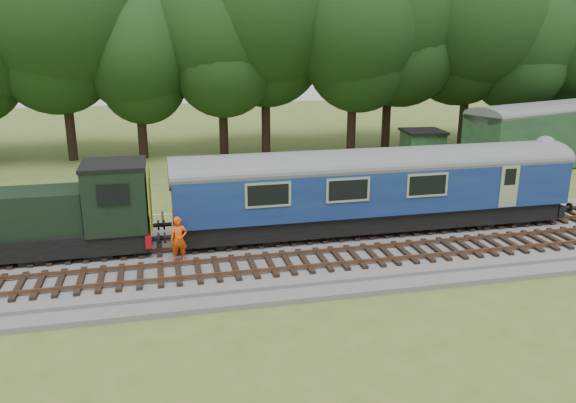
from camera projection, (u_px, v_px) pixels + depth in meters
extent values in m
plane|color=#436224|center=(263.00, 259.00, 23.39)|extent=(120.00, 120.00, 0.00)
cube|color=#4C4C4F|center=(263.00, 255.00, 23.34)|extent=(70.00, 7.00, 0.35)
cube|color=brown|center=(260.00, 242.00, 23.89)|extent=(66.50, 0.07, 0.14)
cube|color=brown|center=(254.00, 231.00, 25.24)|extent=(66.50, 0.07, 0.14)
cube|color=brown|center=(274.00, 269.00, 21.09)|extent=(66.50, 0.07, 0.14)
cube|color=brown|center=(267.00, 255.00, 22.43)|extent=(66.50, 0.07, 0.14)
cube|color=black|center=(374.00, 216.00, 25.58)|extent=(17.46, 2.52, 0.85)
cube|color=navy|center=(376.00, 186.00, 25.18)|extent=(18.00, 2.80, 2.05)
cube|color=yellow|center=(550.00, 182.00, 27.24)|extent=(0.06, 2.74, 1.30)
cube|color=black|center=(492.00, 211.00, 26.93)|extent=(2.60, 2.00, 0.55)
cube|color=black|center=(244.00, 230.00, 24.34)|extent=(2.60, 2.00, 0.55)
cube|color=black|center=(37.00, 241.00, 22.48)|extent=(8.73, 2.39, 0.85)
cube|color=black|center=(0.00, 214.00, 21.88)|extent=(6.30, 2.08, 1.70)
cube|color=black|center=(116.00, 197.00, 22.72)|extent=(2.40, 2.55, 2.60)
cube|color=maroon|center=(149.00, 232.00, 23.42)|extent=(0.25, 2.60, 0.55)
cube|color=yellow|center=(150.00, 200.00, 23.06)|extent=(0.06, 2.55, 2.30)
imported|color=#E14A0B|center=(179.00, 240.00, 21.94)|extent=(0.67, 0.45, 1.84)
cube|color=#17331E|center=(564.00, 136.00, 40.32)|extent=(17.93, 8.51, 4.03)
cube|color=#17331E|center=(422.00, 147.00, 41.50)|extent=(2.92, 2.92, 2.21)
cube|color=black|center=(423.00, 131.00, 41.17)|extent=(3.21, 3.21, 0.18)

